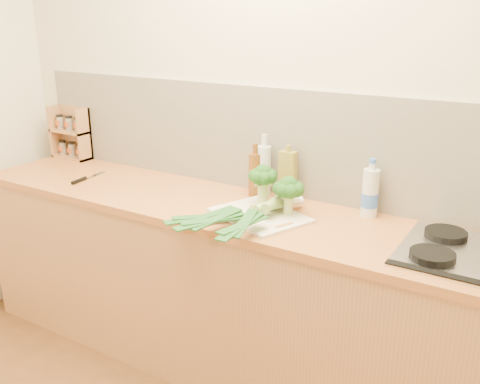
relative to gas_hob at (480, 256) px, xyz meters
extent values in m
plane|color=beige|center=(-1.02, 0.30, 0.39)|extent=(3.50, 0.00, 3.50)
cube|color=silver|center=(-1.02, 0.29, 0.26)|extent=(3.20, 0.02, 0.54)
cube|color=#B57E4B|center=(-1.02, 0.00, -0.48)|extent=(3.20, 0.60, 0.86)
cube|color=#BE6F38|center=(-1.02, 0.00, -0.03)|extent=(3.20, 0.62, 0.04)
cube|color=silver|center=(0.00, 0.00, -0.01)|extent=(0.58, 0.50, 0.01)
cube|color=black|center=(0.00, -0.23, 0.00)|extent=(0.58, 0.04, 0.01)
cylinder|color=black|center=(-0.15, -0.12, 0.01)|extent=(0.17, 0.17, 0.03)
cylinder|color=black|center=(-0.15, 0.12, 0.01)|extent=(0.17, 0.17, 0.03)
cube|color=white|center=(-0.93, -0.04, -0.01)|extent=(0.50, 0.44, 0.01)
cylinder|color=#ACBF6F|center=(-0.98, 0.08, 0.05)|extent=(0.05, 0.05, 0.10)
sphere|color=#193D10|center=(-0.98, 0.08, 0.15)|extent=(0.08, 0.08, 0.08)
sphere|color=#193D10|center=(-0.94, 0.08, 0.14)|extent=(0.06, 0.06, 0.06)
sphere|color=#193D10|center=(-0.96, 0.11, 0.14)|extent=(0.06, 0.06, 0.06)
sphere|color=#193D10|center=(-0.99, 0.12, 0.14)|extent=(0.06, 0.06, 0.06)
sphere|color=#193D10|center=(-1.02, 0.09, 0.14)|extent=(0.06, 0.06, 0.06)
sphere|color=#193D10|center=(-1.02, 0.06, 0.14)|extent=(0.06, 0.06, 0.06)
sphere|color=#193D10|center=(-0.99, 0.04, 0.14)|extent=(0.06, 0.06, 0.06)
sphere|color=#193D10|center=(-0.96, 0.05, 0.14)|extent=(0.06, 0.06, 0.06)
cylinder|color=#ACBF6F|center=(-0.82, 0.02, 0.04)|extent=(0.04, 0.04, 0.08)
sphere|color=#193D10|center=(-0.82, 0.02, 0.14)|extent=(0.09, 0.09, 0.09)
sphere|color=#193D10|center=(-0.78, 0.02, 0.12)|extent=(0.07, 0.07, 0.07)
sphere|color=#193D10|center=(-0.79, 0.05, 0.12)|extent=(0.07, 0.07, 0.07)
sphere|color=#193D10|center=(-0.83, 0.06, 0.12)|extent=(0.07, 0.07, 0.07)
sphere|color=#193D10|center=(-0.85, 0.03, 0.12)|extent=(0.07, 0.07, 0.07)
sphere|color=#193D10|center=(-0.85, 0.00, 0.12)|extent=(0.07, 0.07, 0.07)
sphere|color=#193D10|center=(-0.83, -0.02, 0.12)|extent=(0.07, 0.07, 0.07)
sphere|color=#193D10|center=(-0.79, -0.02, 0.12)|extent=(0.07, 0.07, 0.07)
cylinder|color=white|center=(-0.85, 0.11, 0.02)|extent=(0.10, 0.12, 0.04)
cylinder|color=#82A552|center=(-0.92, 0.00, 0.02)|extent=(0.12, 0.15, 0.04)
cube|color=#1A4719|center=(-1.09, -0.25, 0.02)|extent=(0.24, 0.25, 0.02)
cube|color=#1A4719|center=(-1.10, -0.27, 0.02)|extent=(0.23, 0.31, 0.01)
cube|color=#1A4719|center=(-1.08, -0.24, 0.02)|extent=(0.14, 0.28, 0.02)
cylinder|color=white|center=(-0.84, 0.07, 0.04)|extent=(0.08, 0.12, 0.04)
cylinder|color=#82A552|center=(-0.89, -0.04, 0.04)|extent=(0.09, 0.15, 0.04)
cube|color=#1A4719|center=(-1.01, -0.30, 0.04)|extent=(0.20, 0.27, 0.02)
cube|color=#1A4719|center=(-1.01, -0.32, 0.04)|extent=(0.18, 0.33, 0.01)
cube|color=#1A4719|center=(-1.00, -0.29, 0.04)|extent=(0.10, 0.28, 0.02)
cylinder|color=white|center=(-0.88, 0.06, 0.06)|extent=(0.05, 0.10, 0.04)
cylinder|color=#82A552|center=(-0.87, -0.04, 0.06)|extent=(0.05, 0.13, 0.04)
cube|color=#1A4719|center=(-0.85, -0.32, 0.06)|extent=(0.08, 0.30, 0.02)
cube|color=#1A4719|center=(-0.85, -0.34, 0.06)|extent=(0.07, 0.34, 0.01)
cube|color=#1A4719|center=(-0.85, -0.31, 0.06)|extent=(0.12, 0.28, 0.02)
cube|color=silver|center=(-2.05, 0.03, -0.01)|extent=(0.05, 0.17, 0.00)
cylinder|color=black|center=(-2.04, -0.11, 0.00)|extent=(0.03, 0.11, 0.02)
cube|color=#B8794E|center=(-2.47, 0.28, 0.15)|extent=(0.27, 0.02, 0.33)
cube|color=#B8794E|center=(-2.47, 0.23, -0.01)|extent=(0.27, 0.11, 0.02)
cube|color=#B8794E|center=(-2.47, 0.23, 0.16)|extent=(0.27, 0.11, 0.02)
cube|color=#B8794E|center=(-2.60, 0.23, 0.15)|extent=(0.02, 0.11, 0.33)
cube|color=#B8794E|center=(-2.34, 0.23, 0.15)|extent=(0.02, 0.11, 0.33)
cylinder|color=gray|center=(-2.55, 0.23, 0.04)|extent=(0.04, 0.04, 0.08)
cylinder|color=gray|center=(-2.47, 0.23, 0.04)|extent=(0.04, 0.04, 0.08)
cylinder|color=gray|center=(-2.39, 0.23, 0.04)|extent=(0.04, 0.04, 0.08)
cylinder|color=gray|center=(-2.55, 0.23, 0.21)|extent=(0.04, 0.04, 0.08)
cylinder|color=gray|center=(-2.47, 0.23, 0.21)|extent=(0.04, 0.04, 0.08)
cylinder|color=gray|center=(-2.39, 0.23, 0.21)|extent=(0.04, 0.04, 0.08)
cube|color=olive|center=(-0.93, 0.22, 0.11)|extent=(0.08, 0.05, 0.25)
cylinder|color=olive|center=(-0.93, 0.22, 0.25)|extent=(0.02, 0.02, 0.03)
cylinder|color=silver|center=(-1.06, 0.23, 0.11)|extent=(0.07, 0.07, 0.26)
cylinder|color=silver|center=(-1.06, 0.23, 0.27)|extent=(0.03, 0.03, 0.06)
cylinder|color=brown|center=(-1.10, 0.20, 0.10)|extent=(0.06, 0.06, 0.22)
cylinder|color=brown|center=(-1.10, 0.20, 0.23)|extent=(0.03, 0.03, 0.05)
cylinder|color=silver|center=(-0.51, 0.23, 0.10)|extent=(0.08, 0.08, 0.22)
cylinder|color=silver|center=(-0.51, 0.23, 0.22)|extent=(0.03, 0.03, 0.03)
cylinder|color=blue|center=(-0.51, 0.23, 0.06)|extent=(0.08, 0.08, 0.07)
camera|label=1|loc=(0.18, -2.04, 0.87)|focal=40.00mm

